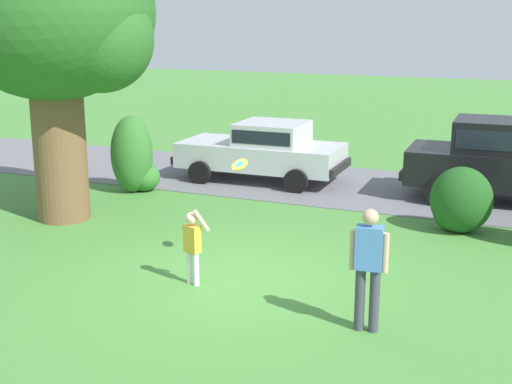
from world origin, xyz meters
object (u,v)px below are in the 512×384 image
object	(u,v)px
child_thrower	(192,242)
parked_sedan	(264,149)
oak_tree_large	(58,24)
frisbee	(240,165)
adult_onlooker	(369,263)
parked_suv	(509,157)

from	to	relation	value
child_thrower	parked_sedan	bearing A→B (deg)	103.56
oak_tree_large	parked_sedan	xyz separation A→B (m)	(2.57, 4.76, -3.20)
child_thrower	oak_tree_large	bearing A→B (deg)	150.45
child_thrower	frisbee	size ratio (longest dim) A/B	4.11
oak_tree_large	frisbee	size ratio (longest dim) A/B	19.46
adult_onlooker	parked_sedan	bearing A→B (deg)	121.36
oak_tree_large	child_thrower	xyz separation A→B (m)	(4.31, -2.44, -3.33)
oak_tree_large	parked_sedan	bearing A→B (deg)	61.58
frisbee	parked_suv	bearing A→B (deg)	58.47
adult_onlooker	frisbee	bearing A→B (deg)	148.52
parked_suv	child_thrower	world-z (taller)	parked_suv
oak_tree_large	parked_suv	xyz separation A→B (m)	(8.57, 4.94, -2.97)
frisbee	adult_onlooker	size ratio (longest dim) A/B	0.18
oak_tree_large	child_thrower	world-z (taller)	oak_tree_large
child_thrower	frisbee	distance (m)	1.55
oak_tree_large	frisbee	distance (m)	5.37
parked_suv	parked_sedan	bearing A→B (deg)	-178.21
parked_suv	adult_onlooker	distance (m)	8.07
adult_onlooker	parked_suv	bearing A→B (deg)	81.07
oak_tree_large	frisbee	world-z (taller)	oak_tree_large
oak_tree_large	parked_suv	bearing A→B (deg)	29.98
parked_sedan	adult_onlooker	distance (m)	9.11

